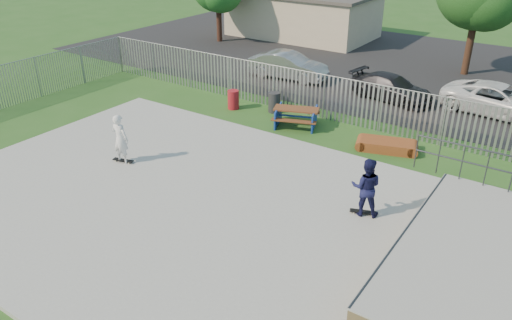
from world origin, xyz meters
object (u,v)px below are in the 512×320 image
Objects in this scene: car_silver at (288,66)px; car_white at (499,100)px; car_dark at (391,88)px; skater_navy at (366,187)px; skater_white at (120,139)px; funbox at (387,145)px; picnic_table at (296,117)px; trash_bin_grey at (274,102)px; trash_bin_red at (233,100)px.

car_silver reaches higher than car_white.
car_silver is 5.97m from car_dark.
skater_navy is 1.00× the size of skater_white.
skater_white is at bearing -155.43° from funbox.
skater_white is (-3.28, -6.82, 0.66)m from picnic_table.
funbox is 5.92m from trash_bin_grey.
trash_bin_red is at bearing 160.22° from funbox.
skater_white reaches higher than trash_bin_red.
trash_bin_grey is at bearing -60.92° from skater_navy.
skater_navy is (8.83, -5.32, 0.62)m from trash_bin_red.
skater_white is at bearing -88.27° from trash_bin_red.
skater_navy is (1.19, -4.99, 0.87)m from funbox.
picnic_table is at bearing -64.14° from skater_navy.
trash_bin_red is 0.18× the size of car_white.
car_silver is at bearing 126.49° from funbox.
trash_bin_grey is 5.23m from car_silver.
car_dark is at bearing 43.12° from trash_bin_red.
car_silver reaches higher than trash_bin_grey.
car_silver reaches higher than funbox.
picnic_table is at bearing 160.56° from funbox.
skater_navy is at bearing 178.92° from car_white.
trash_bin_grey is 7.89m from skater_white.
skater_navy is (3.17, -10.62, 0.44)m from car_dark.
car_silver is 10.70m from car_white.
skater_white is at bearing -101.76° from trash_bin_grey.
car_white is (4.71, 0.83, 0.08)m from car_dark.
trash_bin_grey is 10.13m from car_white.
skater_navy reaches higher than car_white.
funbox is 1.18× the size of skater_navy.
car_dark is 2.29× the size of skater_white.
skater_navy is at bearing -64.57° from picnic_table.
car_dark is (-1.98, 5.63, 0.43)m from funbox.
trash_bin_grey is (-1.67, 0.89, 0.06)m from picnic_table.
trash_bin_red is at bearing -158.48° from trash_bin_grey.
trash_bin_grey is at bearing 21.52° from trash_bin_red.
trash_bin_red is 10.33m from skater_navy.
trash_bin_red is 1.95m from trash_bin_grey.
car_dark is 2.29× the size of skater_navy.
skater_navy is at bearing -152.80° from car_dark.
picnic_table is at bearing 168.96° from car_dark.
funbox is 5.98m from car_dark.
picnic_table is 6.82m from car_silver.
car_white reaches higher than trash_bin_red.
car_dark is 4.79m from car_white.
trash_bin_red is at bearing 156.48° from picnic_table.
car_silver is 14.15m from skater_navy.
skater_navy is at bearing -31.07° from trash_bin_red.
car_white is at bearing 30.60° from trash_bin_red.
car_dark reaches higher than picnic_table.
funbox is at bearing -10.17° from trash_bin_grey.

